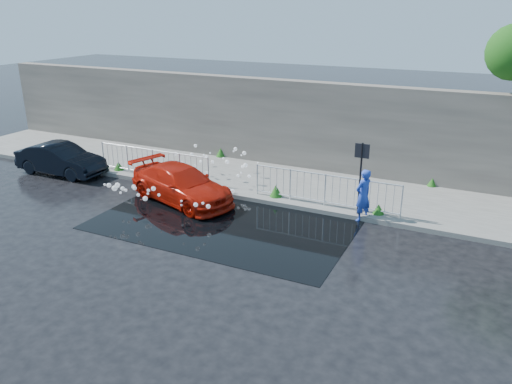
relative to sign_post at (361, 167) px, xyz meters
The scene contains 13 objects.
ground 5.50m from the sign_post, 143.57° to the right, with size 90.00×90.00×0.00m, color black.
pavement 4.90m from the sign_post, 155.66° to the left, with size 30.00×4.00×0.15m, color #5B5B57.
curb 4.51m from the sign_post, behind, with size 30.00×0.25×0.16m, color #5B5B57.
retaining_wall 5.87m from the sign_post, 135.69° to the left, with size 30.00×0.60×3.50m, color #524C45.
puddle 4.59m from the sign_post, 150.42° to the right, with size 8.00×5.00×0.01m, color black.
sign_post is the anchor object (origin of this frame).
railing_left 8.26m from the sign_post, behind, with size 5.05×0.05×1.10m.
railing_right 1.57m from the sign_post, 168.23° to the left, with size 5.05×0.05×1.10m.
weeds 4.83m from the sign_post, 162.45° to the left, with size 12.17×3.93×0.43m.
water_spray 6.26m from the sign_post, behind, with size 3.68×5.78×1.03m.
red_car 6.16m from the sign_post, 168.78° to the right, with size 1.73×4.26×1.24m, color #AF1507.
dark_car 12.10m from the sign_post, behind, with size 1.32×3.79×1.25m, color black.
person 0.89m from the sign_post, 31.73° to the right, with size 0.62×0.41×1.70m, color blue.
Camera 1 is at (7.68, -11.66, 6.42)m, focal length 35.00 mm.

